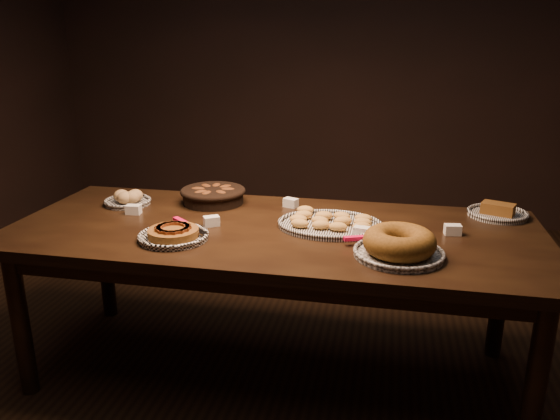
% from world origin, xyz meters
% --- Properties ---
extents(ground, '(5.00, 5.00, 0.00)m').
position_xyz_m(ground, '(0.00, 0.00, 0.00)').
color(ground, black).
rests_on(ground, ground).
extents(buffet_table, '(2.40, 1.00, 0.75)m').
position_xyz_m(buffet_table, '(0.00, 0.00, 0.68)').
color(buffet_table, black).
rests_on(buffet_table, ground).
extents(apple_tart_plate, '(0.30, 0.34, 0.06)m').
position_xyz_m(apple_tart_plate, '(-0.39, -0.23, 0.77)').
color(apple_tart_plate, white).
rests_on(apple_tart_plate, buffet_table).
extents(madeleine_platter, '(0.47, 0.38, 0.05)m').
position_xyz_m(madeleine_platter, '(0.25, 0.06, 0.77)').
color(madeleine_platter, black).
rests_on(madeleine_platter, buffet_table).
extents(bundt_cake_plate, '(0.40, 0.36, 0.11)m').
position_xyz_m(bundt_cake_plate, '(0.55, -0.23, 0.80)').
color(bundt_cake_plate, black).
rests_on(bundt_cake_plate, buffet_table).
extents(croissant_basket, '(0.41, 0.41, 0.08)m').
position_xyz_m(croissant_basket, '(-0.39, 0.32, 0.80)').
color(croissant_basket, black).
rests_on(croissant_basket, buffet_table).
extents(bread_roll_plate, '(0.24, 0.24, 0.08)m').
position_xyz_m(bread_roll_plate, '(-0.81, 0.20, 0.78)').
color(bread_roll_plate, white).
rests_on(bread_roll_plate, buffet_table).
extents(loaf_plate, '(0.28, 0.28, 0.06)m').
position_xyz_m(loaf_plate, '(1.02, 0.38, 0.77)').
color(loaf_plate, black).
rests_on(loaf_plate, buffet_table).
extents(tent_cards, '(1.57, 0.43, 0.04)m').
position_xyz_m(tent_cards, '(0.04, 0.08, 0.77)').
color(tent_cards, white).
rests_on(tent_cards, buffet_table).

